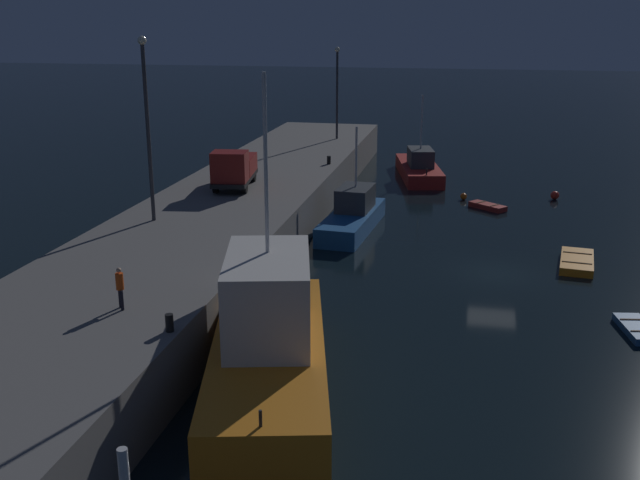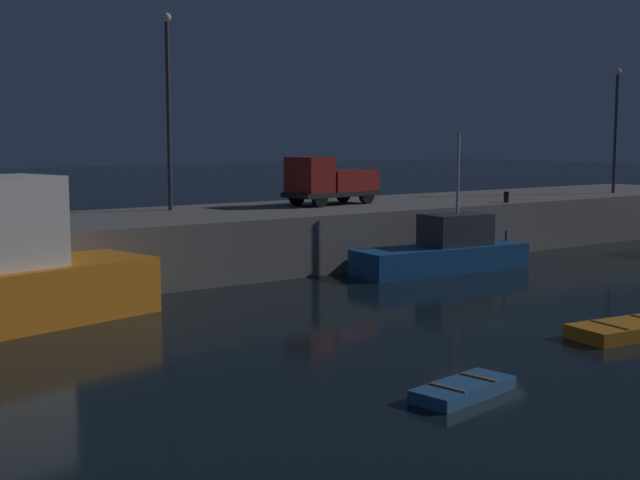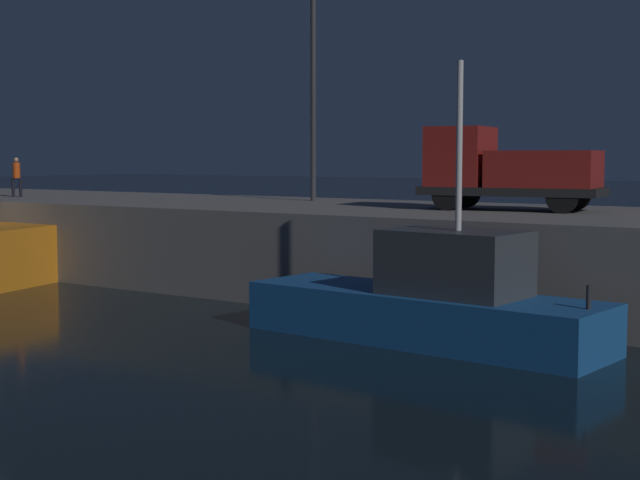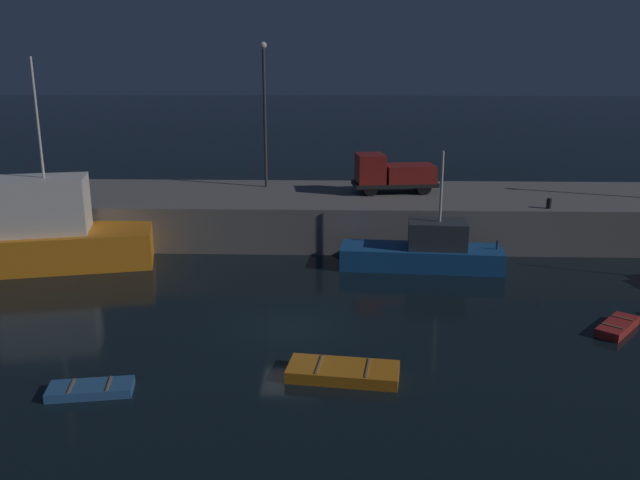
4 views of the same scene
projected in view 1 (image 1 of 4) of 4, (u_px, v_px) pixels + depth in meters
The scene contains 16 objects.
ground_plane at pixel (494, 274), 38.85m from camera, with size 320.00×320.00×0.00m, color black.
pier_quay at pixel (214, 232), 41.46m from camera, with size 70.00×9.18×2.69m.
fishing_trawler_red at pixel (269, 344), 26.38m from camera, with size 13.11×6.73×11.18m.
fishing_boat_blue at pixel (419, 168), 61.75m from camera, with size 10.27×4.86×6.84m.
fishing_boat_white at pixel (353, 215), 46.58m from camera, with size 8.90×3.17×6.41m.
dinghy_orange_near at pixel (577, 262), 40.02m from camera, with size 4.19×2.19×0.47m.
rowboat_white_mid at pixel (637, 329), 31.57m from camera, with size 3.00×1.62×0.36m.
dinghy_red_small at pixel (488, 206), 51.84m from camera, with size 2.48×2.69×0.40m.
mooring_buoy_near at pixel (555, 195), 54.47m from camera, with size 0.62×0.62×0.62m, color red.
mooring_buoy_mid at pixel (464, 196), 54.43m from camera, with size 0.49×0.49×0.49m, color orange.
lamp_post_west at pixel (147, 117), 37.27m from camera, with size 0.44×0.44×9.32m.
lamp_post_east at pixel (337, 86), 63.35m from camera, with size 0.44×0.44×7.78m.
utility_truck at pixel (234, 168), 45.83m from camera, with size 5.55×2.78×2.50m.
dockworker at pixel (120, 286), 26.81m from camera, with size 0.40×0.40×1.58m.
bollard_west at pixel (329, 160), 53.47m from camera, with size 0.28×0.28×0.59m, color black.
bollard_central at pixel (169, 323), 25.03m from camera, with size 0.28×0.28×0.62m, color black.
Camera 1 is at (-37.77, 1.49, 12.93)m, focal length 41.63 mm.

